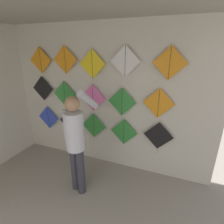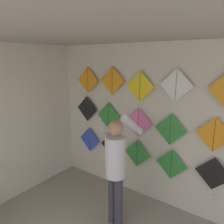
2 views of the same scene
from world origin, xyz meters
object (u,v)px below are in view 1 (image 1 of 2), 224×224
at_px(kite_9, 159,103).
at_px(kite_13, 125,61).
at_px(shopkeeper, 76,138).
at_px(kite_14, 170,63).
at_px(kite_1, 70,122).
at_px(kite_7, 93,98).
at_px(kite_2, 94,126).
at_px(kite_12, 92,64).
at_px(kite_0, 48,118).
at_px(kite_3, 124,132).
at_px(kite_6, 65,94).
at_px(kite_5, 43,89).
at_px(kite_4, 158,137).
at_px(kite_8, 122,102).
at_px(kite_11, 65,60).
at_px(kite_10, 40,60).

distance_m(kite_9, kite_13, 0.91).
bearing_deg(shopkeeper, kite_9, 53.15).
bearing_deg(kite_14, kite_1, -179.98).
bearing_deg(kite_7, shopkeeper, -81.61).
relative_size(kite_2, kite_12, 1.00).
relative_size(shopkeeper, kite_1, 2.70).
xyz_separation_m(kite_0, kite_3, (1.82, 0.00, -0.03)).
relative_size(kite_13, kite_14, 1.00).
bearing_deg(kite_0, shopkeeper, -33.78).
bearing_deg(shopkeeper, kite_1, 144.75).
relative_size(kite_7, kite_13, 1.00).
bearing_deg(kite_3, shopkeeper, -121.14).
height_order(kite_6, kite_9, kite_9).
bearing_deg(kite_5, kite_4, -0.02).
bearing_deg(kite_5, kite_12, 0.00).
xyz_separation_m(kite_6, kite_8, (1.25, 0.00, -0.04)).
bearing_deg(kite_9, kite_11, 180.00).
bearing_deg(kite_0, kite_8, 0.00).
xyz_separation_m(kite_6, kite_11, (0.09, 0.00, 0.68)).
distance_m(kite_8, kite_13, 0.72).
relative_size(kite_7, kite_9, 1.00).
bearing_deg(kite_10, kite_9, 0.00).
bearing_deg(kite_13, kite_2, 180.00).
xyz_separation_m(kite_2, kite_4, (1.31, -0.00, -0.01)).
bearing_deg(kite_14, kite_0, 180.00).
relative_size(kite_0, kite_13, 1.00).
xyz_separation_m(kite_5, kite_11, (0.65, 0.00, 0.62)).
height_order(shopkeeper, kite_8, shopkeeper).
xyz_separation_m(kite_2, kite_12, (0.02, 0.00, 1.23)).
xyz_separation_m(kite_3, kite_4, (0.65, -0.00, 0.02)).
distance_m(kite_5, kite_6, 0.56).
height_order(kite_9, kite_13, kite_13).
distance_m(kite_7, kite_11, 0.90).
bearing_deg(kite_1, kite_0, 179.93).
distance_m(kite_11, kite_14, 1.93).
distance_m(kite_3, kite_5, 1.99).
relative_size(kite_4, kite_8, 1.26).
height_order(kite_8, kite_10, kite_10).
distance_m(kite_6, kite_8, 1.25).
height_order(shopkeeper, kite_5, shopkeeper).
xyz_separation_m(kite_8, kite_11, (-1.17, 0.00, 0.72)).
xyz_separation_m(kite_1, kite_13, (1.22, 0.00, 1.31)).
bearing_deg(kite_13, kite_12, 180.00).
height_order(kite_3, kite_10, kite_10).
bearing_deg(kite_0, kite_5, 180.00).
bearing_deg(kite_10, kite_4, -0.02).
bearing_deg(kite_3, kite_13, 180.00).
distance_m(kite_5, kite_12, 1.35).
bearing_deg(kite_13, kite_7, 180.00).
bearing_deg(kite_6, kite_4, -0.02).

